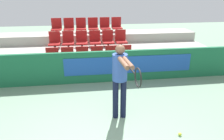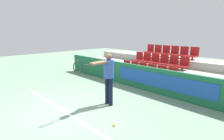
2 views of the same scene
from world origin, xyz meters
The scene contains 26 objects.
ground_plane centered at (0.00, 0.00, 0.00)m, with size 30.00×30.00×0.00m, color gray.
court_baseline centered at (0.00, -0.04, 0.00)m, with size 5.59×0.08×0.01m.
barrier_wall centered at (0.04, 3.36, 0.50)m, with size 9.31×0.14×0.99m.
bleacher_tier_front centered at (0.00, 3.96, 0.18)m, with size 8.91×1.04×0.35m.
bleacher_tier_middle centered at (0.00, 5.00, 0.35)m, with size 8.91×1.04×0.70m.
bleacher_tier_back centered at (0.00, 6.03, 0.53)m, with size 8.91×1.04×1.05m.
stadium_chair_0 centered at (-1.24, 4.09, 0.60)m, with size 0.41×0.45×0.59m.
stadium_chair_1 centered at (-0.74, 4.09, 0.60)m, with size 0.41×0.45×0.59m.
stadium_chair_2 centered at (-0.25, 4.09, 0.60)m, with size 0.41×0.45×0.59m.
stadium_chair_3 centered at (0.25, 4.09, 0.60)m, with size 0.41×0.45×0.59m.
stadium_chair_4 centered at (0.74, 4.09, 0.60)m, with size 0.41×0.45×0.59m.
stadium_chair_5 centered at (1.24, 4.09, 0.60)m, with size 0.41×0.45×0.59m.
stadium_chair_6 centered at (-1.24, 5.13, 0.95)m, with size 0.41×0.45×0.59m.
stadium_chair_7 centered at (-0.74, 5.13, 0.95)m, with size 0.41×0.45×0.59m.
stadium_chair_8 centered at (-0.25, 5.13, 0.95)m, with size 0.41×0.45×0.59m.
stadium_chair_9 centered at (0.25, 5.13, 0.95)m, with size 0.41×0.45×0.59m.
stadium_chair_10 centered at (0.74, 5.13, 0.95)m, with size 0.41×0.45×0.59m.
stadium_chair_11 centered at (1.24, 5.13, 0.95)m, with size 0.41×0.45×0.59m.
stadium_chair_12 centered at (-1.24, 6.17, 1.30)m, with size 0.41×0.45×0.59m.
stadium_chair_13 centered at (-0.74, 6.17, 1.30)m, with size 0.41×0.45×0.59m.
stadium_chair_14 centered at (-0.25, 6.17, 1.30)m, with size 0.41×0.45×0.59m.
stadium_chair_15 centered at (0.25, 6.17, 1.30)m, with size 0.41×0.45×0.59m.
stadium_chair_16 centered at (0.74, 6.17, 1.30)m, with size 0.41×0.45×0.59m.
stadium_chair_17 centered at (1.24, 6.17, 1.30)m, with size 0.41×0.45×0.59m.
tennis_player centered at (0.53, 1.22, 1.05)m, with size 0.32×1.51×1.69m.
tennis_ball centered at (1.61, 0.44, 0.03)m, with size 0.07×0.07×0.07m.
Camera 2 is at (4.45, -2.41, 2.34)m, focal length 28.00 mm.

